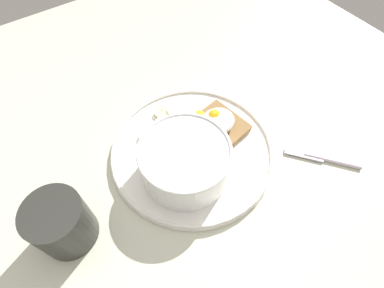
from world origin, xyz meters
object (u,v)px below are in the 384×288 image
(oatmeal_bowl, at_px, (185,161))
(banana_slice_right, at_px, (162,112))
(poached_egg, at_px, (217,120))
(coffee_mug, at_px, (61,223))
(toast_slice, at_px, (217,128))
(banana_slice_left, at_px, (175,111))
(knife, at_px, (322,158))
(banana_slice_back, at_px, (148,137))
(banana_slice_front, at_px, (163,125))

(oatmeal_bowl, height_order, banana_slice_right, oatmeal_bowl)
(poached_egg, height_order, coffee_mug, coffee_mug)
(toast_slice, bearing_deg, banana_slice_left, -61.96)
(banana_slice_left, bearing_deg, toast_slice, 118.04)
(banana_slice_right, bearing_deg, poached_egg, 125.61)
(banana_slice_left, xyz_separation_m, knife, (-0.16, 0.24, -0.01))
(oatmeal_bowl, distance_m, banana_slice_right, 0.14)
(oatmeal_bowl, bearing_deg, toast_slice, -158.03)
(banana_slice_back, bearing_deg, banana_slice_right, -145.93)
(toast_slice, relative_size, banana_slice_left, 2.61)
(banana_slice_back, height_order, coffee_mug, coffee_mug)
(banana_slice_front, distance_m, banana_slice_left, 0.04)
(banana_slice_front, bearing_deg, coffee_mug, 21.76)
(oatmeal_bowl, relative_size, banana_slice_left, 3.66)
(oatmeal_bowl, xyz_separation_m, banana_slice_front, (-0.02, -0.10, -0.03))
(oatmeal_bowl, bearing_deg, knife, 152.17)
(banana_slice_right, distance_m, coffee_mug, 0.27)
(oatmeal_bowl, relative_size, coffee_mug, 1.67)
(oatmeal_bowl, distance_m, banana_slice_back, 0.10)
(banana_slice_right, bearing_deg, banana_slice_back, 34.07)
(oatmeal_bowl, relative_size, banana_slice_right, 3.98)
(banana_slice_right, xyz_separation_m, coffee_mug, (0.24, 0.12, 0.03))
(poached_egg, relative_size, coffee_mug, 0.89)
(toast_slice, xyz_separation_m, banana_slice_back, (0.12, -0.06, -0.00))
(poached_egg, xyz_separation_m, knife, (-0.12, 0.16, -0.03))
(knife, bearing_deg, banana_slice_front, -47.68)
(banana_slice_left, relative_size, knife, 0.37)
(banana_slice_right, distance_m, knife, 0.31)
(toast_slice, xyz_separation_m, banana_slice_left, (0.04, -0.08, -0.00))
(toast_slice, xyz_separation_m, banana_slice_front, (0.08, -0.06, -0.00))
(knife, bearing_deg, banana_slice_right, -53.16)
(toast_slice, bearing_deg, poached_egg, -77.27)
(toast_slice, height_order, banana_slice_right, toast_slice)
(banana_slice_back, height_order, knife, banana_slice_back)
(banana_slice_left, bearing_deg, oatmeal_bowl, 64.63)
(banana_slice_front, relative_size, banana_slice_right, 1.01)
(coffee_mug, bearing_deg, banana_slice_back, -156.19)
(poached_egg, distance_m, banana_slice_back, 0.13)
(poached_egg, relative_size, banana_slice_left, 1.95)
(banana_slice_front, height_order, knife, banana_slice_front)
(banana_slice_front, xyz_separation_m, knife, (-0.20, 0.22, -0.01))
(banana_slice_back, relative_size, banana_slice_right, 1.28)
(poached_egg, bearing_deg, knife, 127.54)
(poached_egg, distance_m, banana_slice_right, 0.11)
(toast_slice, distance_m, banana_slice_left, 0.09)
(banana_slice_front, relative_size, banana_slice_left, 0.93)
(banana_slice_right, height_order, coffee_mug, coffee_mug)
(oatmeal_bowl, bearing_deg, banana_slice_front, -100.60)
(oatmeal_bowl, xyz_separation_m, banana_slice_left, (-0.06, -0.12, -0.03))
(banana_slice_left, distance_m, knife, 0.29)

